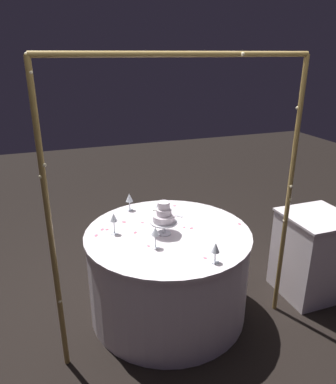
# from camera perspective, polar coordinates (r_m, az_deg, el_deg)

# --- Properties ---
(ground_plane) EXTENTS (12.00, 12.00, 0.00)m
(ground_plane) POSITION_cam_1_polar(r_m,az_deg,el_deg) (3.30, 0.00, -17.94)
(ground_plane) COLOR black
(decorative_arch) EXTENTS (1.80, 0.06, 2.09)m
(decorative_arch) POSITION_cam_1_polar(r_m,az_deg,el_deg) (2.40, 2.41, 3.38)
(decorative_arch) COLOR olive
(decorative_arch) RESTS_ON ground
(main_table) EXTENTS (1.33, 1.33, 0.75)m
(main_table) POSITION_cam_1_polar(r_m,az_deg,el_deg) (3.08, 0.00, -12.51)
(main_table) COLOR white
(main_table) RESTS_ON ground
(side_table) EXTENTS (0.55, 0.55, 0.77)m
(side_table) POSITION_cam_1_polar(r_m,az_deg,el_deg) (3.53, 21.77, -9.16)
(side_table) COLOR white
(side_table) RESTS_ON ground
(tiered_cake) EXTENTS (0.22, 0.22, 0.27)m
(tiered_cake) POSITION_cam_1_polar(r_m,az_deg,el_deg) (2.80, -0.65, -3.84)
(tiered_cake) COLOR silver
(tiered_cake) RESTS_ON main_table
(wine_glass_0) EXTENTS (0.06, 0.06, 0.16)m
(wine_glass_0) POSITION_cam_1_polar(r_m,az_deg,el_deg) (2.62, -2.02, -6.38)
(wine_glass_0) COLOR silver
(wine_glass_0) RESTS_ON main_table
(wine_glass_1) EXTENTS (0.07, 0.07, 0.16)m
(wine_glass_1) POSITION_cam_1_polar(r_m,az_deg,el_deg) (3.25, -6.12, -0.98)
(wine_glass_1) COLOR silver
(wine_glass_1) RESTS_ON main_table
(wine_glass_2) EXTENTS (0.06, 0.06, 0.15)m
(wine_glass_2) POSITION_cam_1_polar(r_m,az_deg,el_deg) (2.47, 7.50, -8.81)
(wine_glass_2) COLOR silver
(wine_glass_2) RESTS_ON main_table
(wine_glass_3) EXTENTS (0.06, 0.06, 0.16)m
(wine_glass_3) POSITION_cam_1_polar(r_m,az_deg,el_deg) (3.07, -1.46, -2.15)
(wine_glass_3) COLOR silver
(wine_glass_3) RESTS_ON main_table
(wine_glass_4) EXTENTS (0.06, 0.06, 0.17)m
(wine_glass_4) POSITION_cam_1_polar(r_m,az_deg,el_deg) (2.84, -8.55, -4.17)
(wine_glass_4) COLOR silver
(wine_glass_4) RESTS_ON main_table
(cake_knife) EXTENTS (0.21, 0.23, 0.01)m
(cake_knife) POSITION_cam_1_polar(r_m,az_deg,el_deg) (3.21, -0.38, -3.31)
(cake_knife) COLOR silver
(cake_knife) RESTS_ON main_table
(rose_petal_0) EXTENTS (0.03, 0.03, 0.00)m
(rose_petal_0) POSITION_cam_1_polar(r_m,az_deg,el_deg) (2.96, 2.58, -5.58)
(rose_petal_0) COLOR #EA6B84
(rose_petal_0) RESTS_ON main_table
(rose_petal_1) EXTENTS (0.04, 0.04, 0.00)m
(rose_petal_1) POSITION_cam_1_polar(r_m,az_deg,el_deg) (3.36, 1.05, -2.17)
(rose_petal_1) COLOR #EA6B84
(rose_petal_1) RESTS_ON main_table
(rose_petal_2) EXTENTS (0.05, 0.05, 0.00)m
(rose_petal_2) POSITION_cam_1_polar(r_m,az_deg,el_deg) (3.07, -6.96, -4.70)
(rose_petal_2) COLOR #EA6B84
(rose_petal_2) RESTS_ON main_table
(rose_petal_3) EXTENTS (0.03, 0.03, 0.00)m
(rose_petal_3) POSITION_cam_1_polar(r_m,az_deg,el_deg) (2.98, 0.18, -5.33)
(rose_petal_3) COLOR #EA6B84
(rose_petal_3) RESTS_ON main_table
(rose_petal_4) EXTENTS (0.03, 0.03, 0.00)m
(rose_petal_4) POSITION_cam_1_polar(r_m,az_deg,el_deg) (2.69, -3.08, -8.49)
(rose_petal_4) COLOR #EA6B84
(rose_petal_4) RESTS_ON main_table
(rose_petal_5) EXTENTS (0.04, 0.05, 0.00)m
(rose_petal_5) POSITION_cam_1_polar(r_m,az_deg,el_deg) (2.97, -10.34, -5.82)
(rose_petal_5) COLOR #EA6B84
(rose_petal_5) RESTS_ON main_table
(rose_petal_6) EXTENTS (0.04, 0.03, 0.00)m
(rose_petal_6) POSITION_cam_1_polar(r_m,az_deg,el_deg) (2.97, -9.59, -5.84)
(rose_petal_6) COLOR #EA6B84
(rose_petal_6) RESTS_ON main_table
(rose_petal_7) EXTENTS (0.04, 0.05, 0.00)m
(rose_petal_7) POSITION_cam_1_polar(r_m,az_deg,el_deg) (2.89, -11.27, -6.73)
(rose_petal_7) COLOR #EA6B84
(rose_petal_7) RESTS_ON main_table
(rose_petal_8) EXTENTS (0.04, 0.04, 0.00)m
(rose_petal_8) POSITION_cam_1_polar(r_m,az_deg,el_deg) (3.04, -4.03, -4.83)
(rose_petal_8) COLOR #EA6B84
(rose_petal_8) RESTS_ON main_table
(rose_petal_9) EXTENTS (0.04, 0.05, 0.00)m
(rose_petal_9) POSITION_cam_1_polar(r_m,az_deg,el_deg) (2.99, -1.22, -5.25)
(rose_petal_9) COLOR #EA6B84
(rose_petal_9) RESTS_ON main_table
(rose_petal_10) EXTENTS (0.04, 0.04, 0.00)m
(rose_petal_10) POSITION_cam_1_polar(r_m,az_deg,el_deg) (2.89, -5.18, -6.36)
(rose_petal_10) COLOR #EA6B84
(rose_petal_10) RESTS_ON main_table
(rose_petal_11) EXTENTS (0.04, 0.04, 0.00)m
(rose_petal_11) POSITION_cam_1_polar(r_m,az_deg,el_deg) (2.56, 5.90, -10.31)
(rose_petal_11) COLOR #EA6B84
(rose_petal_11) RESTS_ON main_table
(rose_petal_12) EXTENTS (0.04, 0.03, 0.00)m
(rose_petal_12) POSITION_cam_1_polar(r_m,az_deg,el_deg) (2.95, 3.73, -5.71)
(rose_petal_12) COLOR #EA6B84
(rose_petal_12) RESTS_ON main_table
(rose_petal_13) EXTENTS (0.03, 0.04, 0.00)m
(rose_petal_13) POSITION_cam_1_polar(r_m,az_deg,el_deg) (3.07, 11.20, -4.96)
(rose_petal_13) COLOR #EA6B84
(rose_petal_13) RESTS_ON main_table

